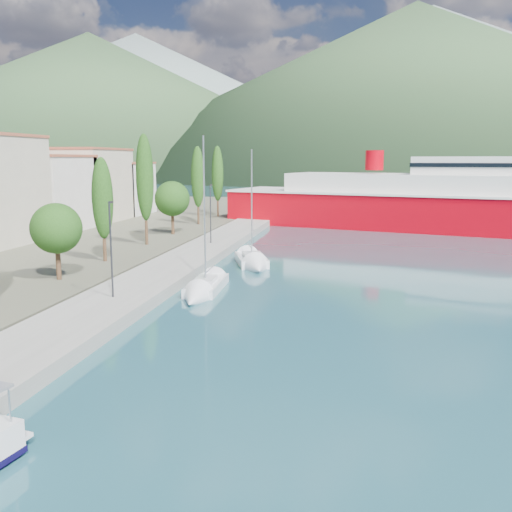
# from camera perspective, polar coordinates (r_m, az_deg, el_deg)

# --- Properties ---
(ground) EXTENTS (1400.00, 1400.00, 0.00)m
(ground) POSITION_cam_1_polar(r_m,az_deg,el_deg) (140.80, 7.87, 5.73)
(ground) COLOR #22525D
(quay) EXTENTS (5.00, 88.00, 0.80)m
(quay) POSITION_cam_1_polar(r_m,az_deg,el_deg) (49.64, -7.74, -0.93)
(quay) COLOR gray
(quay) RESTS_ON ground
(hills_far) EXTENTS (1480.00, 900.00, 180.00)m
(hills_far) POSITION_cam_1_polar(r_m,az_deg,el_deg) (656.14, 22.80, 14.88)
(hills_far) COLOR slate
(hills_far) RESTS_ON ground
(hills_near) EXTENTS (1010.00, 520.00, 115.00)m
(hills_near) POSITION_cam_1_polar(r_m,az_deg,el_deg) (405.36, 24.26, 14.46)
(hills_near) COLOR #34522F
(hills_near) RESTS_ON ground
(town_buildings) EXTENTS (9.20, 69.20, 11.30)m
(town_buildings) POSITION_cam_1_polar(r_m,az_deg,el_deg) (68.99, -23.45, 5.65)
(town_buildings) COLOR beige
(town_buildings) RESTS_ON land_strip
(tree_row) EXTENTS (4.09, 64.35, 11.32)m
(tree_row) POSITION_cam_1_polar(r_m,az_deg,el_deg) (56.88, -12.09, 6.06)
(tree_row) COLOR #47301E
(tree_row) RESTS_ON land_strip
(lamp_posts) EXTENTS (0.15, 46.26, 6.06)m
(lamp_posts) POSITION_cam_1_polar(r_m,az_deg,el_deg) (37.58, -13.75, 1.18)
(lamp_posts) COLOR #2D2D33
(lamp_posts) RESTS_ON quay
(sailboat_near) EXTENTS (2.54, 8.37, 11.92)m
(sailboat_near) POSITION_cam_1_polar(r_m,az_deg,el_deg) (39.95, -5.59, -3.63)
(sailboat_near) COLOR silver
(sailboat_near) RESTS_ON ground
(sailboat_mid) EXTENTS (4.78, 8.04, 11.26)m
(sailboat_mid) POSITION_cam_1_polar(r_m,az_deg,el_deg) (50.15, -0.18, -0.83)
(sailboat_mid) COLOR silver
(sailboat_mid) RESTS_ON ground
(ferry) EXTENTS (57.65, 26.69, 11.22)m
(ferry) POSITION_cam_1_polar(r_m,az_deg,el_deg) (80.99, 17.14, 4.97)
(ferry) COLOR #B4000D
(ferry) RESTS_ON ground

